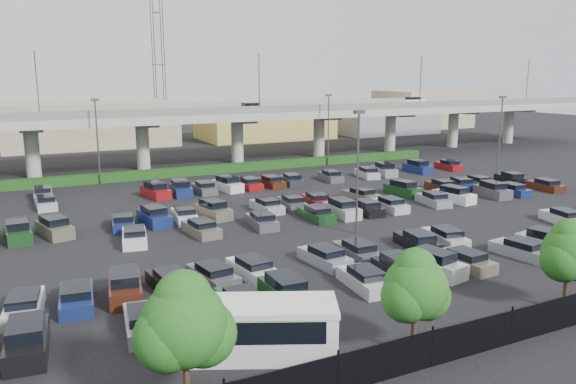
# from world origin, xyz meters

# --- Properties ---
(ground) EXTENTS (280.00, 280.00, 0.00)m
(ground) POSITION_xyz_m (0.00, 0.00, 0.00)
(ground) COLOR black
(overpass) EXTENTS (150.00, 13.00, 15.80)m
(overpass) POSITION_xyz_m (-0.22, 31.99, 6.97)
(overpass) COLOR gray
(overpass) RESTS_ON ground
(hedge) EXTENTS (66.00, 1.60, 1.10)m
(hedge) POSITION_xyz_m (0.00, 25.00, 0.55)
(hedge) COLOR #173A10
(hedge) RESTS_ON ground
(fence) EXTENTS (70.00, 0.10, 2.00)m
(fence) POSITION_xyz_m (-0.05, -28.00, 0.90)
(fence) COLOR black
(fence) RESTS_ON ground
(tree_row) EXTENTS (65.07, 3.66, 5.94)m
(tree_row) POSITION_xyz_m (0.70, -26.53, 3.52)
(tree_row) COLOR #332316
(tree_row) RESTS_ON ground
(shuttle_bus) EXTENTS (8.64, 6.01, 2.64)m
(shuttle_bus) POSITION_xyz_m (-15.97, -23.27, 1.44)
(shuttle_bus) COLOR silver
(shuttle_bus) RESTS_ON ground
(parked_cars) EXTENTS (63.13, 41.66, 1.67)m
(parked_cars) POSITION_xyz_m (-0.57, -3.95, 0.61)
(parked_cars) COLOR #4E5055
(parked_cars) RESTS_ON ground
(light_poles) EXTENTS (66.90, 48.38, 10.30)m
(light_poles) POSITION_xyz_m (-4.13, 2.00, 6.24)
(light_poles) COLOR #444449
(light_poles) RESTS_ON ground
(distant_buildings) EXTENTS (138.00, 24.00, 9.00)m
(distant_buildings) POSITION_xyz_m (12.38, 61.81, 3.74)
(distant_buildings) COLOR gray
(distant_buildings) RESTS_ON ground
(comm_tower) EXTENTS (2.40, 2.40, 30.00)m
(comm_tower) POSITION_xyz_m (4.00, 74.00, 15.61)
(comm_tower) COLOR #444449
(comm_tower) RESTS_ON ground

